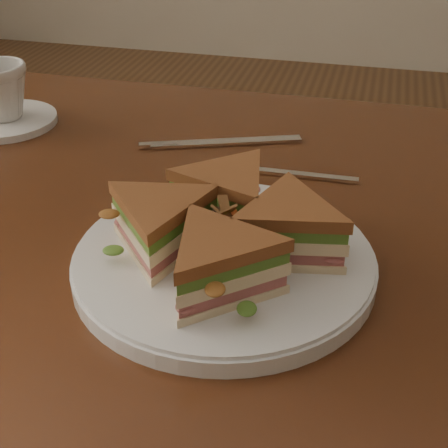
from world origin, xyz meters
name	(u,v)px	position (x,y,z in m)	size (l,w,h in m)	color
table	(250,302)	(0.00, 0.00, 0.65)	(1.20, 0.80, 0.75)	#35180C
plate	(224,262)	(-0.01, -0.08, 0.76)	(0.28, 0.28, 0.02)	white
sandwich_wedges	(224,229)	(-0.01, -0.08, 0.80)	(0.25, 0.25, 0.06)	#F8E2B7
crisps_mound	(224,232)	(-0.01, -0.08, 0.79)	(0.09, 0.09, 0.05)	#B54617
spoon	(244,168)	(-0.04, 0.13, 0.75)	(0.18, 0.03, 0.01)	silver
knife	(215,143)	(-0.09, 0.19, 0.75)	(0.21, 0.09, 0.00)	silver
saucer	(5,121)	(-0.40, 0.19, 0.76)	(0.14, 0.14, 0.01)	white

